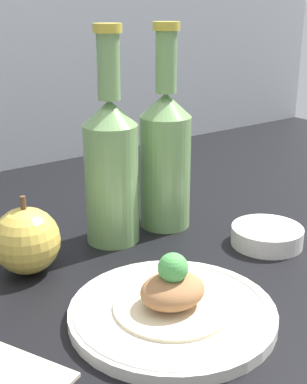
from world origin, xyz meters
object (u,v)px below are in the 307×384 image
(cider_bottle_left, at_px, (111,165))
(apple, at_px, (26,240))
(plate, at_px, (172,312))
(cider_bottle_right, at_px, (165,154))
(dipping_bowl, at_px, (267,236))
(plated_food, at_px, (173,292))

(cider_bottle_left, bearing_deg, apple, -172.68)
(plate, xyz_separation_m, cider_bottle_right, (0.15, 0.22, 0.11))
(cider_bottle_right, bearing_deg, dipping_bowl, -63.06)
(plate, xyz_separation_m, apple, (-0.08, 0.20, 0.03))
(cider_bottle_left, relative_size, dipping_bowl, 2.98)
(plated_food, height_order, cider_bottle_right, cider_bottle_right)
(cider_bottle_left, height_order, dipping_bowl, cider_bottle_left)
(apple, bearing_deg, cider_bottle_left, 7.32)
(plate, distance_m, apple, 0.22)
(cider_bottle_right, height_order, apple, cider_bottle_right)
(plated_food, bearing_deg, plate, -45.00)
(plate, distance_m, dipping_bowl, 0.24)
(plated_food, bearing_deg, dipping_bowl, 17.18)
(plated_food, xyz_separation_m, cider_bottle_right, (0.15, 0.22, 0.08))
(plated_food, bearing_deg, apple, 112.54)
(cider_bottle_left, height_order, cider_bottle_right, same)
(plated_food, height_order, cider_bottle_left, cider_bottle_left)
(apple, relative_size, dipping_bowl, 1.01)
(plate, height_order, cider_bottle_right, cider_bottle_right)
(plate, bearing_deg, cider_bottle_right, 54.40)
(cider_bottle_right, bearing_deg, apple, -175.63)
(plated_food, bearing_deg, cider_bottle_right, 54.40)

